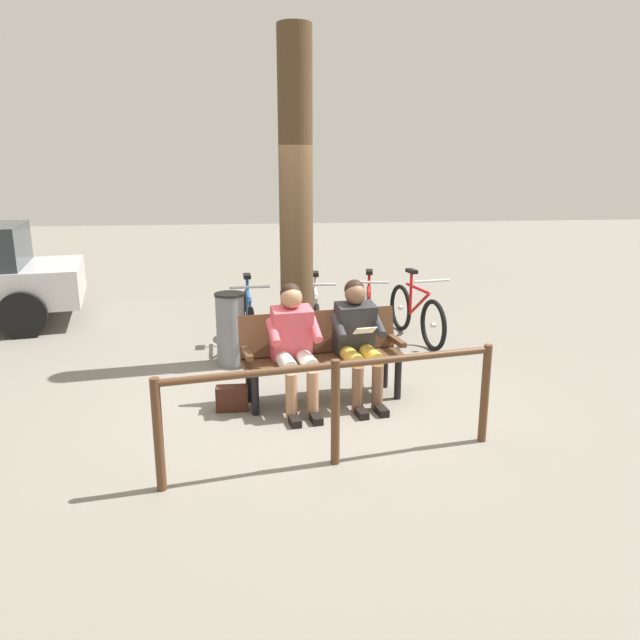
{
  "coord_description": "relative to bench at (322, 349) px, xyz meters",
  "views": [
    {
      "loc": [
        0.55,
        5.57,
        2.23
      ],
      "look_at": [
        -0.21,
        -0.19,
        0.75
      ],
      "focal_mm": 33.08,
      "sensor_mm": 36.0,
      "label": 1
    }
  ],
  "objects": [
    {
      "name": "bicycle_blue",
      "position": [
        -0.17,
        -1.86,
        -0.15
      ],
      "size": [
        0.48,
        1.68,
        0.94
      ],
      "rotation": [
        0.0,
        0.0,
        1.47
      ],
      "color": "black",
      "rests_on": "ground"
    },
    {
      "name": "bicycle_silver",
      "position": [
        -0.89,
        -1.92,
        -0.15
      ],
      "size": [
        0.53,
        1.65,
        0.94
      ],
      "rotation": [
        0.0,
        0.0,
        1.36
      ],
      "color": "black",
      "rests_on": "ground"
    },
    {
      "name": "handbag",
      "position": [
        0.89,
        0.22,
        -0.39
      ],
      "size": [
        0.3,
        0.15,
        0.24
      ],
      "primitive_type": "cube",
      "rotation": [
        0.0,
        0.0,
        -0.02
      ],
      "color": "#3F1E14",
      "rests_on": "ground"
    },
    {
      "name": "litter_bin",
      "position": [
        0.91,
        -1.16,
        -0.07
      ],
      "size": [
        0.35,
        0.35,
        0.86
      ],
      "color": "slate",
      "rests_on": "ground"
    },
    {
      "name": "person_reading",
      "position": [
        -0.34,
        0.11,
        0.16
      ],
      "size": [
        0.53,
        0.81,
        1.2
      ],
      "rotation": [
        0.0,
        0.0,
        0.15
      ],
      "color": "#262628",
      "rests_on": "ground"
    },
    {
      "name": "person_companion",
      "position": [
        0.29,
        0.21,
        0.16
      ],
      "size": [
        0.53,
        0.81,
        1.2
      ],
      "rotation": [
        0.0,
        0.0,
        0.15
      ],
      "color": "#D84C59",
      "rests_on": "ground"
    },
    {
      "name": "railing_fence",
      "position": [
        0.08,
        1.39,
        0.07
      ],
      "size": [
        2.66,
        0.52,
        0.85
      ],
      "rotation": [
        0.0,
        0.0,
        0.17
      ],
      "color": "#51331E",
      "rests_on": "ground"
    },
    {
      "name": "bench",
      "position": [
        0.0,
        0.0,
        0.0
      ],
      "size": [
        1.65,
        0.71,
        0.87
      ],
      "rotation": [
        0.0,
        0.0,
        0.15
      ],
      "color": "#51331E",
      "rests_on": "ground"
    },
    {
      "name": "bicycle_green",
      "position": [
        0.69,
        -1.81,
        -0.15
      ],
      "size": [
        0.48,
        1.68,
        0.94
      ],
      "rotation": [
        0.0,
        0.0,
        1.61
      ],
      "color": "black",
      "rests_on": "ground"
    },
    {
      "name": "tree_trunk",
      "position": [
        0.12,
        -1.31,
        1.37
      ],
      "size": [
        0.39,
        0.39,
        3.75
      ],
      "primitive_type": "cylinder",
      "color": "#4C3823",
      "rests_on": "ground"
    },
    {
      "name": "bicycle_black",
      "position": [
        -1.54,
        -1.9,
        -0.15
      ],
      "size": [
        0.48,
        1.67,
        0.94
      ],
      "rotation": [
        0.0,
        0.0,
        1.72
      ],
      "color": "black",
      "rests_on": "ground"
    },
    {
      "name": "ground_plane",
      "position": [
        0.2,
        -0.03,
        -0.51
      ],
      "size": [
        40.0,
        40.0,
        0.0
      ],
      "primitive_type": "plane",
      "color": "slate"
    }
  ]
}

